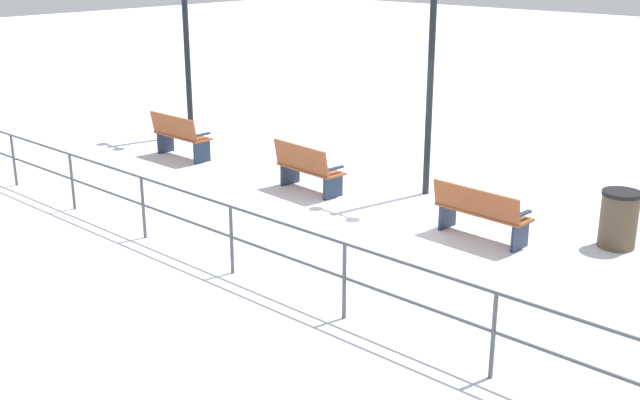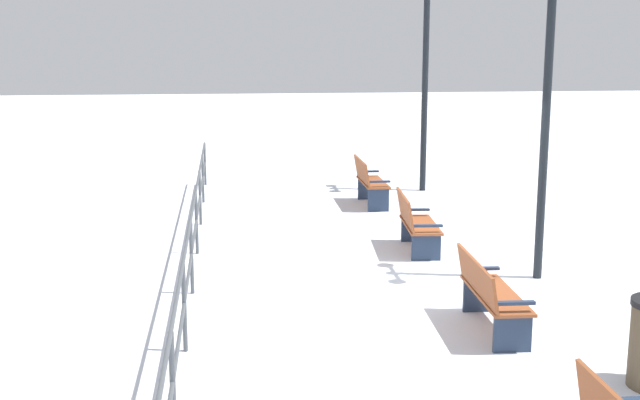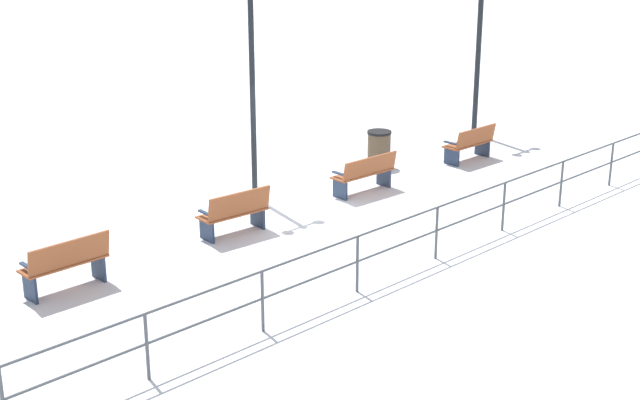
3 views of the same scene
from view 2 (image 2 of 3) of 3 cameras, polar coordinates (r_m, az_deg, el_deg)
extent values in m
plane|color=white|center=(11.40, 8.82, -5.87)|extent=(80.00, 80.00, 0.00)
cube|color=brown|center=(9.64, 12.24, -6.50)|extent=(0.53, 1.55, 0.04)
cube|color=brown|center=(9.51, 10.93, -5.29)|extent=(0.17, 1.53, 0.41)
cube|color=#23334C|center=(9.10, 13.36, -9.06)|extent=(0.42, 0.07, 0.43)
cube|color=#23334C|center=(10.31, 11.15, -6.54)|extent=(0.42, 0.07, 0.43)
cube|color=#23334C|center=(9.00, 13.58, -7.04)|extent=(0.42, 0.09, 0.04)
cube|color=#23334C|center=(10.22, 11.33, -4.74)|extent=(0.42, 0.09, 0.04)
cube|color=brown|center=(13.02, 7.06, -1.73)|extent=(0.60, 1.42, 0.04)
cube|color=brown|center=(12.92, 5.99, -0.64)|extent=(0.23, 1.39, 0.48)
cube|color=#23334C|center=(12.50, 7.46, -3.29)|extent=(0.45, 0.09, 0.42)
cube|color=#23334C|center=(13.63, 6.65, -2.05)|extent=(0.45, 0.09, 0.42)
cube|color=#23334C|center=(12.42, 7.59, -1.81)|extent=(0.45, 0.11, 0.04)
cube|color=#23334C|center=(13.56, 6.76, -0.68)|extent=(0.45, 0.11, 0.04)
cube|color=brown|center=(16.48, 3.74, 1.26)|extent=(0.47, 1.46, 0.04)
cube|color=brown|center=(16.40, 2.95, 2.09)|extent=(0.12, 1.45, 0.46)
cube|color=#23334C|center=(15.92, 4.12, 0.02)|extent=(0.41, 0.05, 0.48)
cube|color=#23334C|center=(17.13, 3.37, 0.84)|extent=(0.41, 0.05, 0.48)
cube|color=#23334C|center=(15.86, 4.21, 1.29)|extent=(0.41, 0.07, 0.04)
cube|color=#23334C|center=(17.07, 3.45, 2.02)|extent=(0.41, 0.07, 0.04)
cylinder|color=black|center=(11.56, 15.56, 5.57)|extent=(0.12, 0.12, 4.54)
cylinder|color=black|center=(18.03, 7.36, 7.56)|extent=(0.13, 0.13, 4.40)
cylinder|color=#4C5156|center=(7.00, -10.29, -12.87)|extent=(0.05, 0.05, 0.98)
cylinder|color=#4C5156|center=(8.92, -9.50, -7.49)|extent=(0.05, 0.05, 0.98)
cylinder|color=#4C5156|center=(10.88, -9.00, -4.03)|extent=(0.05, 0.05, 0.98)
cylinder|color=#4C5156|center=(12.87, -8.66, -1.63)|extent=(0.05, 0.05, 0.98)
cylinder|color=#4C5156|center=(14.88, -8.41, 0.12)|extent=(0.05, 0.05, 0.98)
cylinder|color=#4C5156|center=(16.89, -8.22, 1.46)|extent=(0.05, 0.05, 0.98)
cylinder|color=#4C5156|center=(18.92, -8.07, 2.51)|extent=(0.05, 0.05, 0.98)
cylinder|color=#4C5156|center=(10.76, -9.08, -1.51)|extent=(0.04, 16.42, 0.04)
cylinder|color=#4C5156|center=(10.87, -9.01, -3.78)|extent=(0.04, 16.42, 0.04)
camera|label=1|loc=(7.70, -77.58, 10.51)|focal=44.40mm
camera|label=3|loc=(24.98, -31.77, 16.61)|focal=51.57mm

